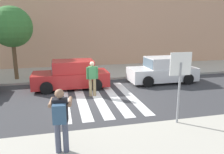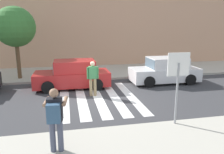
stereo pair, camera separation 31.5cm
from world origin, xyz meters
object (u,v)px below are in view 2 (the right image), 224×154
stop_sign (178,73)px  street_tree_west (15,27)px  pedestrian_crossing (93,77)px  photographer_with_backpack (55,115)px  parked_car_white (165,71)px  parked_car_red (73,75)px

stop_sign → street_tree_west: 10.48m
pedestrian_crossing → street_tree_west: bearing=135.5°
photographer_with_backpack → street_tree_west: bearing=106.1°
stop_sign → photographer_with_backpack: 4.06m
street_tree_west → photographer_with_backpack: bearing=-73.9°
parked_car_white → pedestrian_crossing: bearing=-159.7°
photographer_with_backpack → parked_car_red: size_ratio=0.42×
photographer_with_backpack → stop_sign: bearing=14.0°
pedestrian_crossing → street_tree_west: (-4.18, 4.11, 2.34)m
photographer_with_backpack → parked_car_white: bearing=47.2°
parked_car_red → parked_car_white: (5.51, -0.00, 0.00)m
photographer_with_backpack → parked_car_red: (0.65, 6.66, -0.44)m
pedestrian_crossing → stop_sign: bearing=-59.9°
stop_sign → parked_car_white: size_ratio=0.59×
stop_sign → photographer_with_backpack: bearing=-166.0°
photographer_with_backpack → street_tree_west: street_tree_west is taller
photographer_with_backpack → pedestrian_crossing: 5.21m
stop_sign → parked_car_red: bearing=119.6°
pedestrian_crossing → parked_car_white: size_ratio=0.42×
stop_sign → parked_car_red: 6.65m
stop_sign → pedestrian_crossing: (-2.32, 4.00, -0.92)m
photographer_with_backpack → parked_car_white: (6.16, 6.66, -0.44)m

